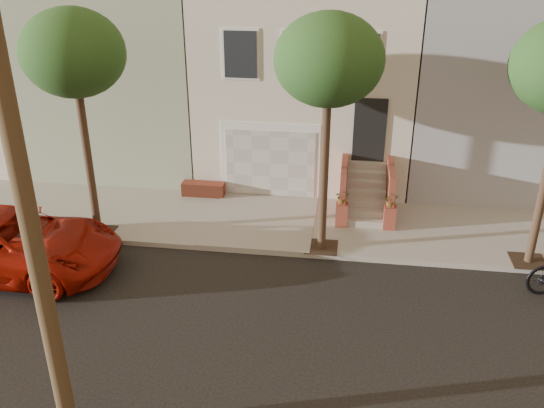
# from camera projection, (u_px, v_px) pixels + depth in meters

# --- Properties ---
(ground) EXTENTS (90.00, 90.00, 0.00)m
(ground) POSITION_uv_depth(u_px,v_px,m) (265.00, 336.00, 12.83)
(ground) COLOR black
(ground) RESTS_ON ground
(sidewalk) EXTENTS (40.00, 3.70, 0.15)m
(sidewalk) POSITION_uv_depth(u_px,v_px,m) (291.00, 224.00, 17.59)
(sidewalk) COLOR #99958B
(sidewalk) RESTS_ON ground
(house_row) EXTENTS (33.10, 11.70, 7.00)m
(house_row) POSITION_uv_depth(u_px,v_px,m) (310.00, 66.00, 21.32)
(house_row) COLOR beige
(house_row) RESTS_ON sidewalk
(tree_left) EXTENTS (2.70, 2.57, 6.30)m
(tree_left) POSITION_uv_depth(u_px,v_px,m) (73.00, 55.00, 14.80)
(tree_left) COLOR #2D2116
(tree_left) RESTS_ON sidewalk
(tree_mid) EXTENTS (2.70, 2.57, 6.30)m
(tree_mid) POSITION_uv_depth(u_px,v_px,m) (329.00, 62.00, 13.98)
(tree_mid) COLOR #2D2116
(tree_mid) RESTS_ON sidewalk
(pickup_truck) EXTENTS (5.83, 2.70, 1.62)m
(pickup_truck) POSITION_uv_depth(u_px,v_px,m) (7.00, 243.00, 15.00)
(pickup_truck) COLOR #941207
(pickup_truck) RESTS_ON ground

